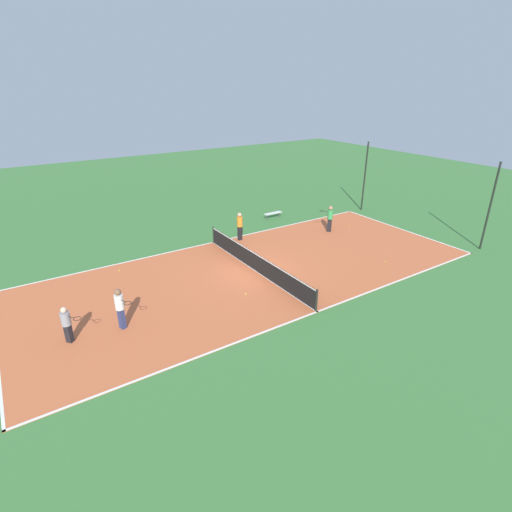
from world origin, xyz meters
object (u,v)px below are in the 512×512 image
tennis_ball_right_alley (119,270)px  tennis_ball_midcourt (246,294)px  player_far_white (120,306)px  player_center_orange (240,224)px  fence_post_back_left (365,177)px  tennis_net (256,262)px  player_baseline_gray (67,322)px  bench (273,214)px  tennis_ball_left_sideline (349,226)px  tennis_ball_far_baseline (386,261)px  fence_post_back_right (490,207)px  player_far_green (330,217)px

tennis_ball_right_alley → tennis_ball_midcourt: bearing=36.1°
player_far_white → tennis_ball_right_alley: bearing=146.4°
player_far_white → player_center_orange: bearing=103.3°
fence_post_back_left → tennis_net: bearing=-69.8°
player_far_white → player_baseline_gray: 2.04m
bench → player_baseline_gray: player_baseline_gray is taller
tennis_ball_left_sideline → tennis_ball_far_baseline: 6.20m
tennis_net → tennis_ball_midcourt: size_ratio=146.14×
tennis_ball_right_alley → tennis_ball_far_baseline: size_ratio=1.00×
bench → tennis_ball_right_alley: bench is taller
tennis_ball_left_sideline → fence_post_back_left: (-2.37, 3.75, 2.60)m
player_center_orange → tennis_ball_far_baseline: 9.18m
player_center_orange → tennis_ball_left_sideline: size_ratio=26.90×
bench → tennis_ball_left_sideline: size_ratio=21.00×
tennis_net → fence_post_back_right: bearing=69.8°
player_far_green → tennis_ball_midcourt: bearing=82.4°
tennis_ball_left_sideline → player_far_green: bearing=-88.9°
tennis_ball_midcourt → fence_post_back_left: (-6.84, 15.17, 2.60)m
tennis_net → tennis_ball_left_sideline: size_ratio=146.14×
tennis_ball_left_sideline → fence_post_back_right: bearing=26.8°
player_baseline_gray → tennis_ball_right_alley: 6.48m
tennis_net → tennis_ball_far_baseline: bearing=66.0°
tennis_net → tennis_ball_midcourt: (1.95, -1.86, -0.51)m
tennis_net → player_baseline_gray: player_baseline_gray is taller
bench → player_far_white: bearing=-148.2°
fence_post_back_left → tennis_ball_far_baseline: bearing=-39.1°
tennis_net → tennis_ball_left_sideline: 9.90m
fence_post_back_right → tennis_net: bearing=-110.2°
tennis_ball_right_alley → tennis_ball_left_sideline: (1.54, 15.79, 0.00)m
player_far_green → fence_post_back_right: 9.47m
player_far_white → player_center_orange: 11.09m
fence_post_back_right → player_far_white: bearing=-99.0°
tennis_net → player_center_orange: size_ratio=5.43×
player_far_white → fence_post_back_right: 21.27m
tennis_net → player_baseline_gray: (1.38, -9.66, 0.34)m
player_baseline_gray → player_center_orange: size_ratio=0.85×
tennis_ball_far_baseline → player_baseline_gray: bearing=-95.8°
player_far_green → tennis_ball_midcourt: (4.43, -9.45, -1.01)m
tennis_ball_left_sideline → fence_post_back_right: size_ratio=0.01×
player_far_white → tennis_ball_right_alley: 5.88m
player_center_orange → fence_post_back_left: bearing=-15.1°
bench → tennis_ball_midcourt: (8.86, -7.90, -0.33)m
player_far_white → fence_post_back_left: 21.98m
player_center_orange → bench: bearing=12.0°
tennis_net → fence_post_back_right: fence_post_back_right is taller
player_baseline_gray → tennis_ball_left_sideline: size_ratio=22.91×
player_far_green → tennis_ball_far_baseline: size_ratio=26.46×
player_baseline_gray → player_far_green: 17.69m
bench → tennis_ball_far_baseline: bearing=-85.4°
bench → fence_post_back_right: (11.81, 7.26, 2.28)m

